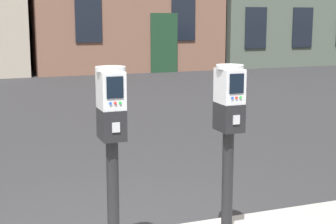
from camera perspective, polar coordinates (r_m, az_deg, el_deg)
The scene contains 2 objects.
parking_meter_near_kerb at distance 3.77m, azimuth -6.22°, elevation -2.04°, with size 0.22×0.25×1.49m.
parking_meter_twin_adjacent at distance 4.11m, azimuth 6.71°, elevation -1.19°, with size 0.22×0.25×1.48m.
Camera 1 is at (-1.07, -3.89, 1.99)m, focal length 55.34 mm.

